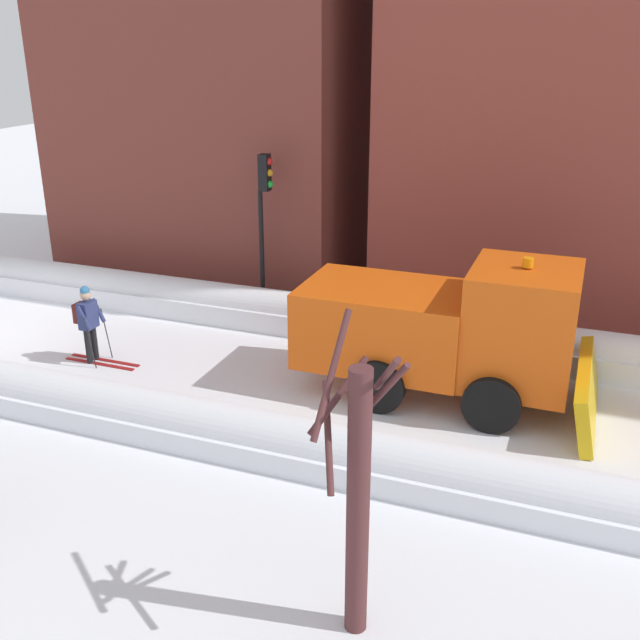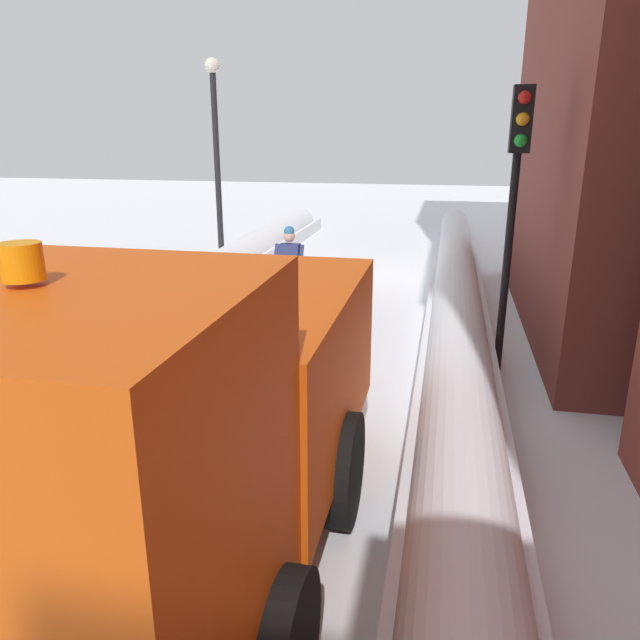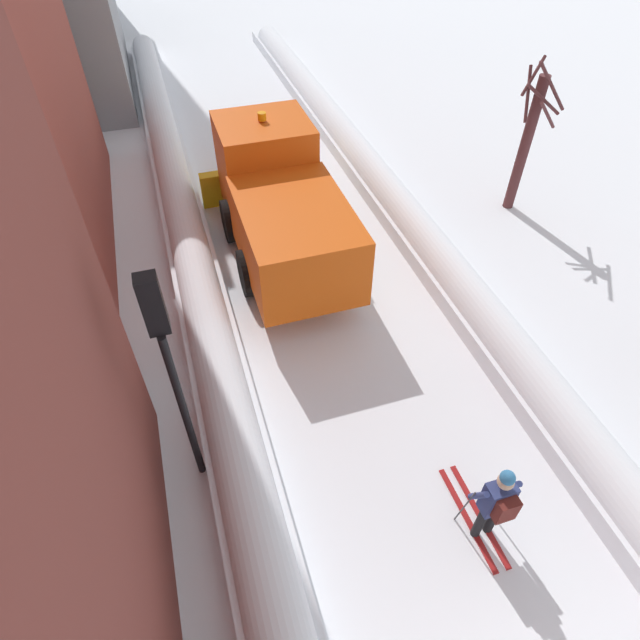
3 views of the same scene
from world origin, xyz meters
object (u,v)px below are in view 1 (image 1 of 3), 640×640
plow_truck (449,329)px  traffic_light_pole (264,205)px  skier (88,320)px  bare_tree_mid (357,494)px

plow_truck → traffic_light_pole: (-2.89, -5.35, 1.50)m
skier → bare_tree_mid: (5.53, 8.11, 0.98)m
plow_truck → skier: plow_truck is taller
bare_tree_mid → plow_truck: bearing=-178.0°
traffic_light_pole → skier: bearing=-32.0°
plow_truck → skier: 7.98m
skier → plow_truck: bearing=98.4°
traffic_light_pole → bare_tree_mid: bearing=30.2°
skier → traffic_light_pole: bearing=148.0°
plow_truck → bare_tree_mid: bare_tree_mid is taller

